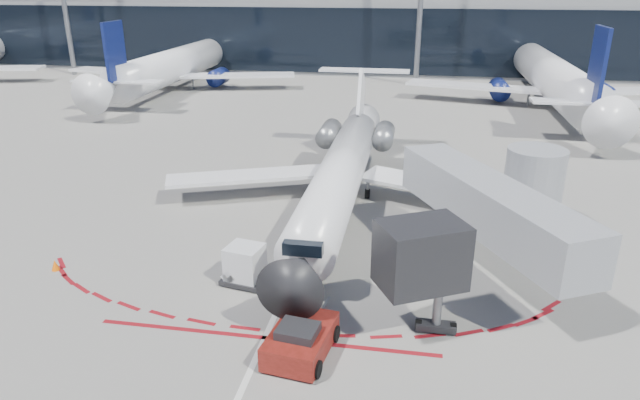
% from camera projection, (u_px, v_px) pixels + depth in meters
% --- Properties ---
extents(ground, '(260.00, 260.00, 0.00)m').
position_uv_depth(ground, '(316.00, 224.00, 33.39)').
color(ground, slate).
rests_on(ground, ground).
extents(apron_centerline, '(0.25, 40.00, 0.01)m').
position_uv_depth(apron_centerline, '(321.00, 211.00, 35.23)').
color(apron_centerline, silver).
rests_on(apron_centerline, ground).
extents(apron_stop_bar, '(14.00, 0.25, 0.01)m').
position_uv_depth(apron_stop_bar, '(265.00, 338.00, 22.84)').
color(apron_stop_bar, maroon).
rests_on(apron_stop_bar, ground).
extents(terminal_building, '(150.00, 24.15, 24.00)m').
position_uv_depth(terminal_building, '(389.00, 11.00, 89.90)').
color(terminal_building, gray).
rests_on(terminal_building, ground).
extents(jet_bridge, '(10.03, 15.20, 4.90)m').
position_uv_depth(jet_bridge, '(501.00, 206.00, 27.98)').
color(jet_bridge, '#9C9FA4').
rests_on(jet_bridge, ground).
extents(regional_jet, '(23.05, 28.42, 7.12)m').
position_uv_depth(regional_jet, '(342.00, 169.00, 35.40)').
color(regional_jet, white).
rests_on(regional_jet, ground).
extents(pushback_tug, '(2.68, 5.44, 1.39)m').
position_uv_depth(pushback_tug, '(301.00, 340.00, 21.69)').
color(pushback_tug, '#55120C').
rests_on(pushback_tug, ground).
extents(ramp_worker, '(0.61, 0.41, 1.62)m').
position_uv_depth(ramp_worker, '(303.00, 282.00, 25.39)').
color(ramp_worker, '#9FE217').
rests_on(ramp_worker, ground).
extents(uld_container, '(2.28, 2.04, 1.87)m').
position_uv_depth(uld_container, '(245.00, 265.00, 26.68)').
color(uld_container, black).
rests_on(uld_container, ground).
extents(safety_cone_left, '(0.39, 0.39, 0.55)m').
position_uv_depth(safety_cone_left, '(55.00, 265.00, 28.04)').
color(safety_cone_left, '#FF6505').
rests_on(safety_cone_left, ground).
extents(safety_cone_right, '(0.33, 0.33, 0.47)m').
position_uv_depth(safety_cone_right, '(317.00, 314.00, 24.05)').
color(safety_cone_right, '#FF6505').
rests_on(safety_cone_right, ground).
extents(bg_airliner_1, '(36.09, 38.21, 11.67)m').
position_uv_depth(bg_airliner_1, '(176.00, 41.00, 72.92)').
color(bg_airliner_1, white).
rests_on(bg_airliner_1, ground).
extents(bg_airliner_2, '(37.64, 39.85, 12.18)m').
position_uv_depth(bg_airliner_2, '(556.00, 49.00, 62.61)').
color(bg_airliner_2, white).
rests_on(bg_airliner_2, ground).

